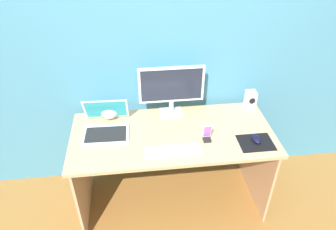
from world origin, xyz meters
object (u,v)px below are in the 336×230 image
(laptop, at_px, (106,126))
(keyboard_external, at_px, (173,151))
(speaker_right, at_px, (250,100))
(fishbowl, at_px, (109,110))
(phone_in_dock, at_px, (207,135))
(mouse, at_px, (256,139))
(monitor, at_px, (171,88))

(laptop, xyz_separation_m, keyboard_external, (0.47, -0.29, -0.04))
(speaker_right, xyz_separation_m, fishbowl, (-1.15, 0.01, -0.01))
(speaker_right, distance_m, phone_in_dock, 0.57)
(fishbowl, height_order, mouse, fishbowl)
(speaker_right, relative_size, mouse, 1.63)
(fishbowl, bearing_deg, keyboard_external, -45.96)
(keyboard_external, height_order, mouse, mouse)
(fishbowl, distance_m, phone_in_dock, 0.80)
(monitor, bearing_deg, mouse, -36.82)
(phone_in_dock, bearing_deg, speaker_right, 39.46)
(speaker_right, height_order, phone_in_dock, speaker_right)
(mouse, bearing_deg, speaker_right, 71.92)
(monitor, relative_size, fishbowl, 3.42)
(monitor, relative_size, phone_in_dock, 3.67)
(laptop, bearing_deg, keyboard_external, -32.05)
(laptop, relative_size, mouse, 3.47)
(phone_in_dock, bearing_deg, monitor, 120.18)
(laptop, distance_m, phone_in_dock, 0.76)
(monitor, distance_m, keyboard_external, 0.52)
(keyboard_external, bearing_deg, laptop, 147.17)
(fishbowl, xyz_separation_m, mouse, (1.06, -0.42, -0.05))
(laptop, height_order, keyboard_external, laptop)
(keyboard_external, distance_m, mouse, 0.62)
(laptop, height_order, fishbowl, laptop)
(speaker_right, distance_m, laptop, 1.18)
(fishbowl, relative_size, keyboard_external, 0.38)
(fishbowl, distance_m, keyboard_external, 0.65)
(laptop, relative_size, keyboard_external, 0.89)
(keyboard_external, distance_m, phone_in_dock, 0.28)
(speaker_right, distance_m, keyboard_external, 0.84)
(monitor, xyz_separation_m, keyboard_external, (-0.05, -0.46, -0.24))
(speaker_right, relative_size, laptop, 0.47)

